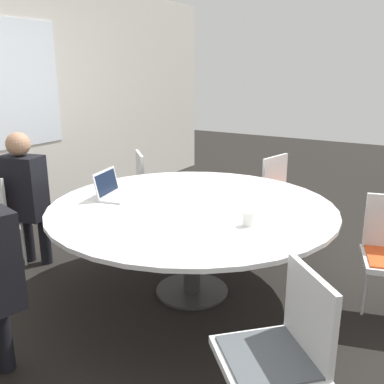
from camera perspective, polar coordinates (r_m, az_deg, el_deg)
name	(u,v)px	position (r m, az deg, el deg)	size (l,w,h in m)	color
ground_plane	(192,291)	(3.50, 0.00, -13.09)	(16.00, 16.00, 0.00)	black
conference_table	(192,214)	(3.23, 0.00, -2.91)	(2.14, 2.14, 0.73)	#333333
chair_2	(281,345)	(2.08, 11.82, -19.37)	(0.61, 0.61, 0.86)	silver
chair_4	(285,191)	(4.43, 12.27, 0.09)	(0.52, 0.50, 0.86)	silver
chair_5	(152,184)	(4.62, -5.34, 1.06)	(0.61, 0.61, 0.86)	silver
person_0	(25,190)	(3.93, -21.43, 0.23)	(0.32, 0.40, 1.21)	black
laptop	(113,190)	(3.44, -10.53, 0.22)	(0.38, 0.29, 0.21)	silver
coffee_cup	(248,219)	(2.80, 7.49, -3.57)	(0.07, 0.07, 0.09)	white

